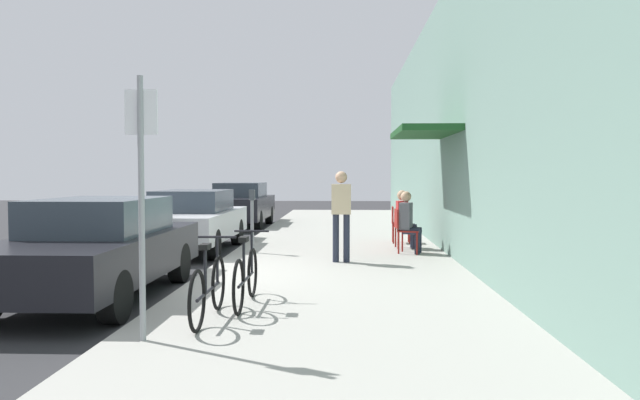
% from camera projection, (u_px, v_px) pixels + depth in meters
% --- Properties ---
extents(ground_plane, '(60.00, 60.00, 0.00)m').
position_uv_depth(ground_plane, '(198.00, 282.00, 9.76)').
color(ground_plane, '#2D2D30').
extents(sidewalk_slab, '(4.50, 32.00, 0.12)m').
position_uv_depth(sidewalk_slab, '(337.00, 262.00, 11.66)').
color(sidewalk_slab, '#9E9B93').
rests_on(sidewalk_slab, ground_plane).
extents(building_facade, '(1.40, 32.00, 5.70)m').
position_uv_depth(building_facade, '(463.00, 117.00, 11.45)').
color(building_facade, gray).
rests_on(building_facade, ground_plane).
extents(parked_car_0, '(1.80, 4.40, 1.42)m').
position_uv_depth(parked_car_0, '(97.00, 247.00, 8.44)').
color(parked_car_0, black).
rests_on(parked_car_0, ground_plane).
extents(parked_car_1, '(1.80, 4.40, 1.40)m').
position_uv_depth(parked_car_1, '(192.00, 220.00, 13.67)').
color(parked_car_1, '#B7B7BC').
rests_on(parked_car_1, ground_plane).
extents(parked_car_2, '(1.80, 4.40, 1.48)m').
position_uv_depth(parked_car_2, '(240.00, 204.00, 19.99)').
color(parked_car_2, black).
rests_on(parked_car_2, ground_plane).
extents(parking_meter, '(0.12, 0.10, 1.32)m').
position_uv_depth(parking_meter, '(252.00, 216.00, 12.52)').
color(parking_meter, slate).
rests_on(parking_meter, sidewalk_slab).
extents(street_sign, '(0.32, 0.06, 2.60)m').
position_uv_depth(street_sign, '(141.00, 187.00, 5.85)').
color(street_sign, gray).
rests_on(street_sign, sidewalk_slab).
extents(bicycle_0, '(0.46, 1.71, 0.90)m').
position_uv_depth(bicycle_0, '(209.00, 288.00, 6.72)').
color(bicycle_0, black).
rests_on(bicycle_0, sidewalk_slab).
extents(bicycle_1, '(0.46, 1.71, 0.90)m').
position_uv_depth(bicycle_1, '(246.00, 277.00, 7.47)').
color(bicycle_1, black).
rests_on(bicycle_1, sidewalk_slab).
extents(cafe_chair_0, '(0.55, 0.55, 0.87)m').
position_uv_depth(cafe_chair_0, '(406.00, 229.00, 12.47)').
color(cafe_chair_0, maroon).
rests_on(cafe_chair_0, sidewalk_slab).
extents(seated_patron_0, '(0.50, 0.46, 1.29)m').
position_uv_depth(seated_patron_0, '(409.00, 220.00, 12.44)').
color(seated_patron_0, '#232838').
rests_on(seated_patron_0, sidewalk_slab).
extents(cafe_chair_1, '(0.47, 0.47, 0.87)m').
position_uv_depth(cafe_chair_1, '(402.00, 226.00, 13.30)').
color(cafe_chair_1, maroon).
rests_on(cafe_chair_1, sidewalk_slab).
extents(seated_patron_1, '(0.44, 0.38, 1.29)m').
position_uv_depth(seated_patron_1, '(405.00, 217.00, 13.29)').
color(seated_patron_1, '#232838').
rests_on(seated_patron_1, sidewalk_slab).
extents(cafe_chair_2, '(0.46, 0.46, 0.87)m').
position_uv_depth(cafe_chair_2, '(398.00, 222.00, 14.33)').
color(cafe_chair_2, maroon).
rests_on(cafe_chair_2, sidewalk_slab).
extents(pedestrian_standing, '(0.36, 0.22, 1.70)m').
position_uv_depth(pedestrian_standing, '(341.00, 209.00, 11.15)').
color(pedestrian_standing, '#232838').
rests_on(pedestrian_standing, sidewalk_slab).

